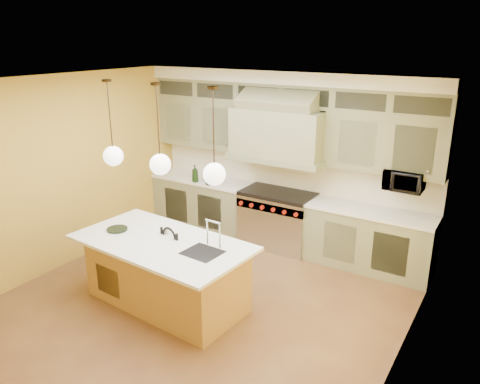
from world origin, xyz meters
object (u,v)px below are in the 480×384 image
Objects in this scene: range at (277,219)px; kitchen_island at (166,271)px; microwave at (404,180)px; counter_stool at (163,263)px.

kitchen_island is (-0.39, -2.40, -0.01)m from range.
range is 2.21× the size of microwave.
counter_stool is at bearing -147.73° from kitchen_island.
microwave is at bearing 3.12° from range.
counter_stool reaches higher than range.
kitchen_island reaches higher than range.
counter_stool is at bearing -133.36° from microwave.
kitchen_island is at bearing 38.88° from counter_stool.
counter_stool is at bearing -100.14° from range.
microwave reaches higher than range.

